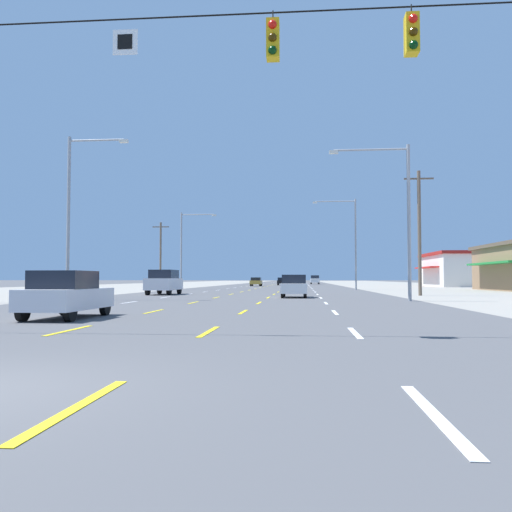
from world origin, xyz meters
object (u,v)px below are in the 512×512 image
object	(u,v)px
streetlight_right_row_0	(399,208)
streetlight_left_row_0	(74,206)
suv_far_left_mid	(164,282)
suv_far_right_farther	(315,280)
sedan_center_turn_far	(282,281)
streetlight_right_row_1	(351,236)
sedan_inner_left_midfar	(256,282)
hatchback_inner_right_near	(294,286)
streetlight_left_row_1	(185,244)
hatchback_inner_left_nearest	(66,294)

from	to	relation	value
streetlight_right_row_0	streetlight_left_row_0	bearing A→B (deg)	180.00
suv_far_left_mid	suv_far_right_farther	xyz separation A→B (m)	(13.96, 78.29, 0.00)
sedan_center_turn_far	streetlight_right_row_1	xyz separation A→B (m)	(9.42, -40.47, 5.34)
sedan_inner_left_midfar	streetlight_right_row_1	size ratio (longest dim) A/B	0.43
hatchback_inner_right_near	streetlight_right_row_1	world-z (taller)	streetlight_right_row_1
streetlight_left_row_1	streetlight_right_row_1	distance (m)	19.33
hatchback_inner_right_near	suv_far_left_mid	bearing A→B (deg)	151.63
suv_far_right_farther	streetlight_right_row_0	distance (m)	89.22
suv_far_left_mid	streetlight_right_row_0	bearing A→B (deg)	-32.91
streetlight_left_row_1	sedan_center_turn_far	bearing A→B (deg)	76.26
sedan_inner_left_midfar	suv_far_right_farther	bearing A→B (deg)	71.15
hatchback_inner_right_near	streetlight_left_row_1	xyz separation A→B (m)	(-13.16, 25.00, 4.52)
suv_far_left_mid	streetlight_left_row_0	bearing A→B (deg)	-104.31
hatchback_inner_left_nearest	streetlight_right_row_1	bearing A→B (deg)	73.38
hatchback_inner_right_near	streetlight_left_row_0	world-z (taller)	streetlight_left_row_0
hatchback_inner_right_near	streetlight_right_row_1	size ratio (longest dim) A/B	0.37
hatchback_inner_right_near	sedan_center_turn_far	xyz separation A→B (m)	(-3.26, 65.47, -0.03)
suv_far_right_farther	streetlight_left_row_1	world-z (taller)	streetlight_left_row_1
suv_far_right_farther	streetlight_left_row_1	size ratio (longest dim) A/B	0.54
hatchback_inner_left_nearest	suv_far_left_mid	world-z (taller)	suv_far_left_mid
streetlight_left_row_0	sedan_inner_left_midfar	bearing A→B (deg)	84.01
sedan_inner_left_midfar	streetlight_right_row_1	world-z (taller)	streetlight_right_row_1
streetlight_right_row_0	streetlight_left_row_1	world-z (taller)	streetlight_left_row_1
sedan_center_turn_far	streetlight_right_row_0	bearing A→B (deg)	-82.40
sedan_center_turn_far	streetlight_left_row_0	distance (m)	71.46
streetlight_left_row_1	hatchback_inner_right_near	bearing A→B (deg)	-62.24
suv_far_left_mid	streetlight_right_row_1	bearing A→B (deg)	49.22
sedan_inner_left_midfar	sedan_center_turn_far	bearing A→B (deg)	72.77
sedan_inner_left_midfar	suv_far_left_mid	bearing A→B (deg)	-94.04
streetlight_left_row_0	streetlight_right_row_1	xyz separation A→B (m)	(19.42, 30.11, 0.38)
hatchback_inner_right_near	sedan_center_turn_far	size ratio (longest dim) A/B	0.87
suv_far_right_farther	streetlight_left_row_0	xyz separation A→B (m)	(-16.72, -89.07, 4.69)
streetlight_right_row_0	streetlight_left_row_1	xyz separation A→B (m)	(-19.31, 30.11, -0.02)
hatchback_inner_right_near	sedan_inner_left_midfar	bearing A→B (deg)	97.75
hatchback_inner_left_nearest	hatchback_inner_right_near	size ratio (longest dim) A/B	1.00
hatchback_inner_right_near	suv_far_right_farther	distance (m)	84.04
streetlight_left_row_1	suv_far_left_mid	bearing A→B (deg)	-82.21
streetlight_left_row_0	streetlight_left_row_1	bearing A→B (deg)	89.80
suv_far_left_mid	suv_far_right_farther	size ratio (longest dim) A/B	1.00
sedan_center_turn_far	streetlight_left_row_0	size ratio (longest dim) A/B	0.45
hatchback_inner_right_near	suv_far_left_mid	size ratio (longest dim) A/B	0.80
sedan_inner_left_midfar	hatchback_inner_right_near	bearing A→B (deg)	-82.25
streetlight_right_row_0	streetlight_right_row_1	distance (m)	30.12
hatchback_inner_right_near	sedan_inner_left_midfar	size ratio (longest dim) A/B	0.87
hatchback_inner_right_near	streetlight_right_row_0	xyz separation A→B (m)	(6.15, -5.11, 4.55)
streetlight_right_row_0	hatchback_inner_right_near	bearing A→B (deg)	140.31
streetlight_left_row_0	streetlight_right_row_1	distance (m)	35.83
hatchback_inner_left_nearest	suv_far_left_mid	bearing A→B (deg)	97.78
streetlight_right_row_0	streetlight_left_row_1	distance (m)	35.77
hatchback_inner_right_near	streetlight_left_row_1	size ratio (longest dim) A/B	0.43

